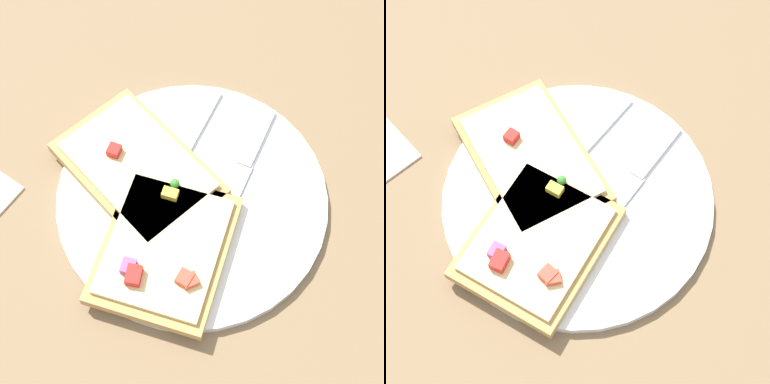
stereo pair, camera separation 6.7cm
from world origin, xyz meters
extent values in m
plane|color=#7F6647|center=(0.00, 0.00, 0.00)|extent=(4.00, 4.00, 0.00)
cylinder|color=white|center=(0.00, 0.00, 0.01)|extent=(0.29, 0.29, 0.01)
cube|color=silver|center=(-0.04, 0.06, 0.01)|extent=(0.04, 0.14, 0.01)
cube|color=silver|center=(-0.02, -0.04, 0.01)|extent=(0.04, 0.06, 0.01)
cube|color=silver|center=(-0.03, -0.08, 0.01)|extent=(0.01, 0.03, 0.00)
cube|color=silver|center=(-0.02, -0.08, 0.01)|extent=(0.01, 0.03, 0.00)
cube|color=silver|center=(-0.01, -0.08, 0.01)|extent=(0.01, 0.03, 0.00)
cube|color=silver|center=(-0.01, -0.08, 0.01)|extent=(0.01, 0.03, 0.00)
cube|color=silver|center=(0.02, 0.10, 0.01)|extent=(0.03, 0.08, 0.01)
cube|color=silver|center=(0.04, 0.00, 0.01)|extent=(0.04, 0.13, 0.00)
cube|color=tan|center=(0.01, -0.07, 0.02)|extent=(0.16, 0.18, 0.01)
cube|color=beige|center=(0.01, -0.07, 0.03)|extent=(0.14, 0.16, 0.01)
cube|color=#934C8E|center=(0.00, -0.11, 0.04)|extent=(0.02, 0.02, 0.01)
cube|color=red|center=(0.01, -0.11, 0.04)|extent=(0.02, 0.02, 0.01)
cube|color=#D14733|center=(0.05, -0.09, 0.04)|extent=(0.02, 0.02, 0.01)
cube|color=#D14733|center=(0.06, -0.08, 0.04)|extent=(0.02, 0.02, 0.01)
cube|color=tan|center=(-0.06, -0.01, 0.02)|extent=(0.19, 0.15, 0.01)
cube|color=beige|center=(-0.06, -0.01, 0.03)|extent=(0.17, 0.13, 0.01)
sphere|color=#388433|center=(-0.02, -0.01, 0.04)|extent=(0.01, 0.01, 0.01)
cube|color=red|center=(-0.09, -0.01, 0.04)|extent=(0.02, 0.02, 0.01)
cube|color=yellow|center=(-0.01, -0.02, 0.04)|extent=(0.02, 0.02, 0.01)
sphere|color=#A89945|center=(0.00, -0.09, 0.02)|extent=(0.01, 0.01, 0.01)
sphere|color=tan|center=(-0.05, -0.03, 0.02)|extent=(0.01, 0.01, 0.01)
sphere|color=#C9854A|center=(0.01, 0.00, 0.01)|extent=(0.01, 0.01, 0.01)
camera|label=1|loc=(0.17, -0.25, 0.62)|focal=60.00mm
camera|label=2|loc=(0.22, -0.20, 0.62)|focal=60.00mm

